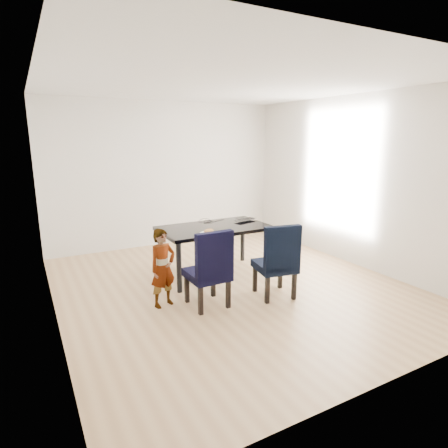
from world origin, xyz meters
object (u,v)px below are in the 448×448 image
plate (208,234)px  laptop (243,220)px  dining_table (214,251)px  chair_left (207,268)px  child (163,268)px  chair_right (275,260)px

plate → laptop: bearing=30.6°
dining_table → laptop: 0.72m
laptop → chair_left: bearing=27.8°
chair_left → plate: chair_left is taller
dining_table → chair_left: chair_left is taller
dining_table → child: 1.23m
child → chair_left: bearing=-44.5°
plate → child: bearing=-158.7°
chair_right → plate: bearing=140.9°
dining_table → plate: 0.58m
chair_right → laptop: size_ratio=2.65×
chair_right → chair_left: bearing=-179.4°
dining_table → plate: (-0.27, -0.35, 0.38)m
laptop → dining_table: bearing=0.2°
plate → laptop: 1.00m
laptop → child: bearing=11.6°
child → plate: size_ratio=4.08×
chair_left → child: 0.54m
chair_right → child: size_ratio=1.01×
dining_table → laptop: laptop is taller
chair_right → laptop: (0.25, 1.22, 0.27)m
chair_left → child: size_ratio=1.01×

